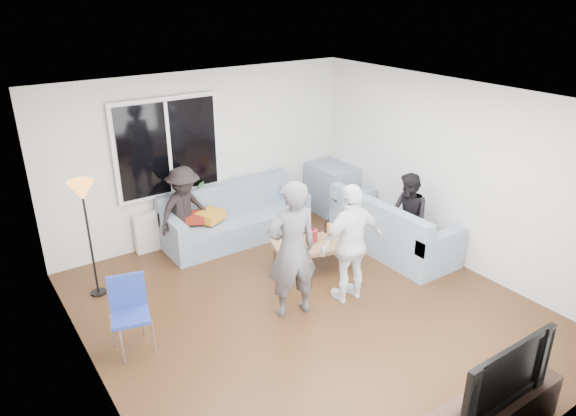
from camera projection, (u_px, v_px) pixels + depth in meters
floor at (309, 311)px, 6.54m from camera, size 5.00×5.50×0.04m
ceiling at (312, 100)px, 5.50m from camera, size 5.00×5.50×0.04m
wall_back at (204, 155)px, 8.12m from camera, size 5.00×0.04×2.60m
wall_front at (531, 338)px, 3.92m from camera, size 5.00×0.04×2.60m
wall_left at (86, 279)px, 4.71m from camera, size 0.04×5.50×2.60m
wall_right at (455, 174)px, 7.33m from camera, size 0.04×5.50×2.60m
window_frame at (168, 147)px, 7.65m from camera, size 1.62×0.06×1.47m
window_glass at (169, 148)px, 7.62m from camera, size 1.50×0.02×1.35m
window_mullion at (169, 148)px, 7.61m from camera, size 0.05×0.03×1.35m
radiator at (176, 225)px, 8.11m from camera, size 1.30×0.12×0.62m
potted_plant at (199, 191)px, 8.11m from camera, size 0.20×0.17×0.34m
vase at (171, 202)px, 7.90m from camera, size 0.18×0.18×0.18m
sofa_back_section at (236, 214)px, 8.22m from camera, size 2.30×0.85×0.85m
sofa_right_section at (393, 224)px, 7.87m from camera, size 2.00×0.85×0.85m
sofa_corner at (337, 187)px, 9.28m from camera, size 0.85×0.85×0.85m
cushion_yellow at (210, 216)px, 7.93m from camera, size 0.48×0.45×0.14m
cushion_red at (195, 217)px, 7.88m from camera, size 0.46×0.43×0.13m
coffee_table at (313, 256)px, 7.42m from camera, size 1.22×0.89×0.40m
pitcher at (312, 236)px, 7.37m from camera, size 0.17×0.17×0.17m
side_chair at (131, 317)px, 5.66m from camera, size 0.49×0.49×0.86m
floor_lamp at (90, 240)px, 6.58m from camera, size 0.32×0.32×1.56m
player_left at (292, 250)px, 6.15m from camera, size 0.70×0.53×1.74m
player_right at (351, 244)px, 6.49m from camera, size 0.94×0.45×1.56m
spectator_right at (408, 217)px, 7.57m from camera, size 0.60×0.71×1.29m
spectator_back at (185, 211)px, 7.71m from camera, size 0.96×0.69×1.35m
television at (497, 371)px, 4.39m from camera, size 1.11×0.15×0.64m
bottle_c at (312, 234)px, 7.41m from camera, size 0.07×0.07×0.19m
bottle_d at (329, 233)px, 7.31m from camera, size 0.07×0.07×0.29m
bottle_e at (327, 226)px, 7.61m from camera, size 0.07×0.07×0.22m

